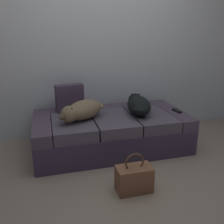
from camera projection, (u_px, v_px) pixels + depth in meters
ground_plane at (141, 197)px, 2.16m from camera, size 10.00×10.00×0.00m
back_wall at (99, 31)px, 3.23m from camera, size 6.40×0.10×2.80m
couch at (111, 131)px, 3.04m from camera, size 1.83×0.95×0.43m
dog_tan at (82, 110)px, 2.77m from camera, size 0.59×0.50×0.22m
dog_dark at (138, 104)px, 3.00m from camera, size 0.34×0.64×0.22m
tv_remote at (177, 111)px, 3.08m from camera, size 0.06×0.15×0.02m
throw_pillow at (70, 98)px, 3.06m from camera, size 0.36×0.18×0.34m
handbag at (134, 178)px, 2.21m from camera, size 0.32×0.18×0.38m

